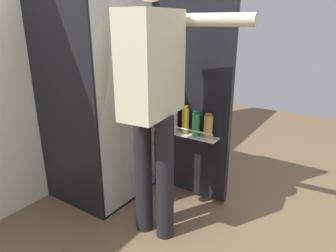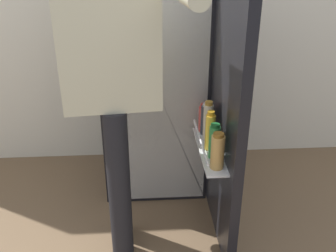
{
  "view_description": "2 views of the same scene",
  "coord_description": "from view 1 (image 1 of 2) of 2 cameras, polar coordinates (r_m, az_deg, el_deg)",
  "views": [
    {
      "loc": [
        -1.67,
        -1.2,
        1.42
      ],
      "look_at": [
        0.07,
        -0.06,
        0.69
      ],
      "focal_mm": 32.41,
      "sensor_mm": 36.0,
      "label": 1
    },
    {
      "loc": [
        -0.06,
        -1.88,
        1.58
      ],
      "look_at": [
        0.05,
        -0.11,
        0.74
      ],
      "focal_mm": 40.55,
      "sensor_mm": 36.0,
      "label": 2
    }
  ],
  "objects": [
    {
      "name": "person",
      "position": [
        1.85,
        -2.82,
        7.87
      ],
      "size": [
        0.62,
        0.76,
        1.74
      ],
      "color": "black",
      "rests_on": "ground_plane"
    },
    {
      "name": "ground_plane",
      "position": [
        2.5,
        -2.04,
        -15.42
      ],
      "size": [
        6.75,
        6.75,
        0.0
      ],
      "primitive_type": "plane",
      "color": "brown"
    },
    {
      "name": "kitchen_wall",
      "position": [
        2.74,
        -19.59,
        14.89
      ],
      "size": [
        4.4,
        0.1,
        2.53
      ],
      "primitive_type": "cube",
      "color": "silver",
      "rests_on": "ground_plane"
    },
    {
      "name": "refrigerator",
      "position": [
        2.49,
        -11.88,
        5.16
      ],
      "size": [
        0.73,
        1.33,
        1.67
      ],
      "color": "black",
      "rests_on": "ground_plane"
    }
  ]
}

